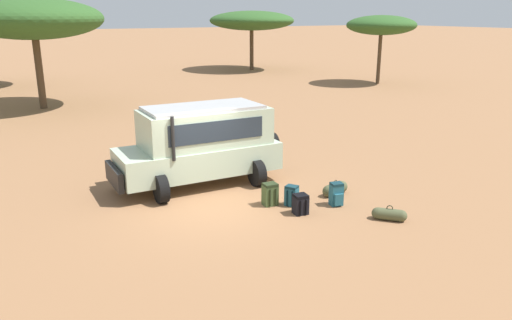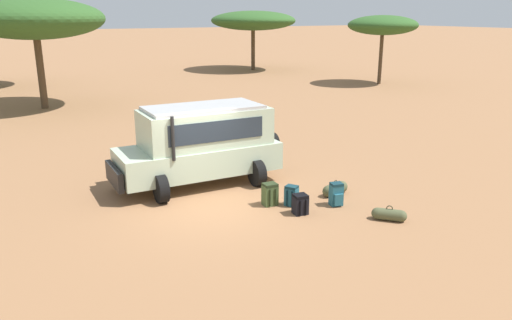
{
  "view_description": "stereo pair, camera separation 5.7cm",
  "coord_description": "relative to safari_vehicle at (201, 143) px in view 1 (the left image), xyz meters",
  "views": [
    {
      "loc": [
        -5.3,
        -11.72,
        5.12
      ],
      "look_at": [
        1.57,
        0.39,
        1.0
      ],
      "focal_mm": 35.0,
      "sensor_mm": 36.0,
      "label": 1
    },
    {
      "loc": [
        -5.25,
        -11.74,
        5.12
      ],
      "look_at": [
        1.57,
        0.39,
        1.0
      ],
      "focal_mm": 35.0,
      "sensor_mm": 36.0,
      "label": 2
    }
  ],
  "objects": [
    {
      "name": "duffel_bag_low_black_case",
      "position": [
        3.01,
        -5.01,
        -1.14
      ],
      "size": [
        0.7,
        0.73,
        0.41
      ],
      "color": "#4C5133",
      "rests_on": "ground_plane"
    },
    {
      "name": "backpack_outermost",
      "position": [
        2.48,
        -3.52,
        -0.98
      ],
      "size": [
        0.38,
        0.41,
        0.65
      ],
      "color": "#235B6B",
      "rests_on": "ground_plane"
    },
    {
      "name": "acacia_tree_centre_back",
      "position": [
        -2.56,
        16.1,
        3.5
      ],
      "size": [
        7.3,
        7.44,
        5.9
      ],
      "color": "brown",
      "rests_on": "ground_plane"
    },
    {
      "name": "backpack_beside_front_wheel",
      "position": [
        1.27,
        -3.53,
        -1.03
      ],
      "size": [
        0.4,
        0.46,
        0.54
      ],
      "color": "black",
      "rests_on": "ground_plane"
    },
    {
      "name": "backpack_cluster_center",
      "position": [
        0.9,
        -2.59,
        -0.99
      ],
      "size": [
        0.4,
        0.43,
        0.63
      ],
      "color": "#42562D",
      "rests_on": "ground_plane"
    },
    {
      "name": "safari_vehicle",
      "position": [
        0.0,
        0.0,
        0.0
      ],
      "size": [
        5.38,
        2.82,
        2.44
      ],
      "color": "#B2C6A8",
      "rests_on": "ground_plane"
    },
    {
      "name": "acacia_tree_far_right",
      "position": [
        20.63,
        14.48,
        2.94
      ],
      "size": [
        5.19,
        4.87,
        4.96
      ],
      "color": "brown",
      "rests_on": "ground_plane"
    },
    {
      "name": "duffel_bag_soft_canvas",
      "position": [
        2.99,
        -2.82,
        -1.12
      ],
      "size": [
        0.94,
        0.47,
        0.44
      ],
      "color": "#4C5133",
      "rests_on": "ground_plane"
    },
    {
      "name": "backpack_near_rear_wheel",
      "position": [
        1.4,
        -2.92,
        -1.02
      ],
      "size": [
        0.44,
        0.42,
        0.57
      ],
      "color": "#235B6B",
      "rests_on": "ground_plane"
    },
    {
      "name": "acacia_tree_right_mid",
      "position": [
        17.04,
        27.46,
        3.13
      ],
      "size": [
        7.5,
        8.22,
        5.3
      ],
      "color": "brown",
      "rests_on": "ground_plane"
    },
    {
      "name": "ground_plane",
      "position": [
        -0.51,
        -1.92,
        -1.29
      ],
      "size": [
        320.0,
        320.0,
        0.0
      ],
      "primitive_type": "plane",
      "color": "#936642"
    }
  ]
}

